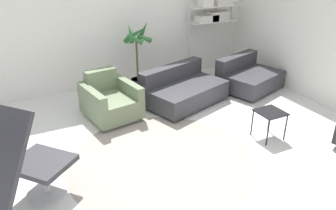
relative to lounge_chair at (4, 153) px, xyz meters
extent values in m
plane|color=silver|center=(1.77, 0.34, -0.77)|extent=(12.00, 12.00, 0.00)
cube|color=silver|center=(1.77, 3.14, 0.63)|extent=(12.00, 0.06, 2.80)
cylinder|color=gray|center=(1.71, 0.27, -0.77)|extent=(2.38, 2.38, 0.01)
cylinder|color=#BCBCC1|center=(0.30, 0.26, -0.76)|extent=(0.62, 0.62, 0.02)
cylinder|color=#BCBCC1|center=(0.30, 0.26, -0.58)|extent=(0.06, 0.06, 0.34)
cube|color=#2D2D33|center=(0.30, 0.26, -0.37)|extent=(0.77, 0.78, 0.06)
cube|color=silver|center=(1.51, 1.70, -0.74)|extent=(0.71, 0.79, 0.06)
cube|color=#667556|center=(1.51, 1.70, -0.56)|extent=(0.63, 0.92, 0.31)
cube|color=#667556|center=(1.46, 2.03, -0.23)|extent=(0.52, 0.26, 0.36)
cube|color=#667556|center=(1.82, 1.75, -0.46)|extent=(0.26, 0.86, 0.50)
cube|color=#667556|center=(1.21, 1.65, -0.46)|extent=(0.26, 0.86, 0.50)
cube|color=black|center=(2.83, 1.65, -0.74)|extent=(1.42, 1.08, 0.05)
cube|color=#333338|center=(2.83, 1.65, -0.56)|extent=(1.59, 1.25, 0.31)
cube|color=#333338|center=(2.73, 1.97, -0.28)|extent=(1.39, 0.62, 0.27)
cube|color=black|center=(4.26, 1.65, -0.74)|extent=(1.18, 1.00, 0.05)
cube|color=#333338|center=(4.26, 1.65, -0.56)|extent=(1.33, 1.16, 0.31)
cube|color=#333338|center=(4.15, 1.96, -0.28)|extent=(1.12, 0.53, 0.27)
cube|color=black|center=(3.32, 0.10, -0.37)|extent=(0.36, 0.36, 0.02)
cylinder|color=black|center=(3.16, -0.06, -0.57)|extent=(0.02, 0.02, 0.39)
cylinder|color=black|center=(3.49, -0.06, -0.57)|extent=(0.02, 0.02, 0.39)
cylinder|color=black|center=(3.16, 0.27, -0.57)|extent=(0.02, 0.02, 0.39)
cylinder|color=black|center=(3.49, 0.27, -0.57)|extent=(0.02, 0.02, 0.39)
cylinder|color=#333338|center=(2.31, 2.55, -0.65)|extent=(0.27, 0.27, 0.25)
cylinder|color=#382819|center=(2.31, 2.55, -0.53)|extent=(0.25, 0.25, 0.02)
cylinder|color=brown|center=(2.31, 2.55, -0.15)|extent=(0.04, 0.04, 0.74)
cone|color=#2D6B33|center=(2.46, 2.56, 0.38)|extent=(0.14, 0.39, 0.41)
cone|color=#2D6B33|center=(2.38, 2.69, 0.32)|extent=(0.39, 0.26, 0.29)
cone|color=#2D6B33|center=(2.22, 2.65, 0.29)|extent=(0.31, 0.28, 0.23)
cone|color=#2D6B33|center=(2.20, 2.56, 0.35)|extent=(0.14, 0.30, 0.34)
cone|color=#2D6B33|center=(2.22, 2.43, 0.29)|extent=(0.33, 0.28, 0.24)
cone|color=#2D6B33|center=(2.37, 2.39, 0.30)|extent=(0.40, 0.23, 0.26)
cylinder|color=#BCBCC1|center=(3.63, 2.95, 0.17)|extent=(0.03, 0.03, 1.89)
cylinder|color=#BCBCC1|center=(4.67, 2.95, 0.17)|extent=(0.03, 0.03, 1.89)
cube|color=silver|center=(4.15, 2.83, 0.35)|extent=(1.10, 0.28, 0.02)
cube|color=silver|center=(4.15, 2.83, 0.66)|extent=(1.10, 0.28, 0.02)
cube|color=beige|center=(3.97, 2.82, 0.43)|extent=(0.45, 0.24, 0.13)
cube|color=silver|center=(3.92, 2.82, 0.75)|extent=(0.24, 0.24, 0.16)
cube|color=#B7B2A8|center=(4.25, 2.82, 0.46)|extent=(0.43, 0.24, 0.19)
cube|color=beige|center=(4.34, 2.82, 0.73)|extent=(0.39, 0.24, 0.11)
camera|label=1|loc=(0.22, -2.91, 1.66)|focal=35.00mm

